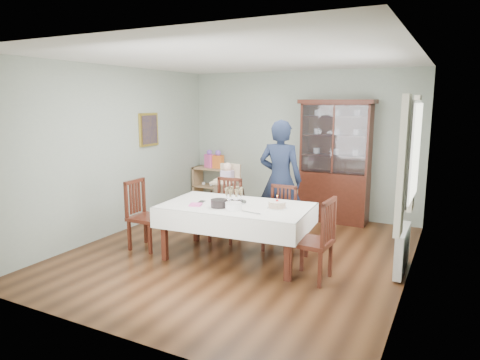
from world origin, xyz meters
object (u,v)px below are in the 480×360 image
Objects in this scene: sideboard at (215,187)px; chair_far_right at (279,231)px; china_cabinet at (335,160)px; chair_end_right at (312,256)px; dining_table at (236,231)px; chair_end_left at (146,228)px; woman at (280,180)px; birthday_cake at (277,205)px; gift_bag_pink at (209,159)px; gift_bag_orange at (218,160)px; chair_far_left at (225,222)px; champagne_tray at (234,198)px; high_chair at (228,202)px.

chair_far_right is at bearing -40.59° from sideboard.
chair_end_right is at bearing -80.13° from china_cabinet.
chair_end_left is at bearing -170.21° from dining_table.
chair_end_left is 0.54× the size of woman.
birthday_cake is 3.47m from gift_bag_pink.
chair_end_right reaches higher than sideboard.
woman is 2.50m from gift_bag_pink.
gift_bag_orange is (0.21, 0.00, 0.00)m from gift_bag_pink.
china_cabinet reaches higher than chair_far_right.
china_cabinet is at bearing -0.49° from sideboard.
chair_far_left reaches higher than chair_far_right.
chair_end_left is (-1.37, -0.24, -0.08)m from dining_table.
champagne_tray is (-0.47, -0.52, 0.55)m from chair_far_right.
gift_bag_pink is at bearing 128.22° from high_chair.
high_chair is (-1.54, -1.18, -0.69)m from china_cabinet.
chair_far_right is (-0.30, -1.86, -0.85)m from china_cabinet.
woman is at bearing -34.36° from sideboard.
china_cabinet is 2.85m from chair_end_right.
birthday_cake is (1.09, -0.56, 0.52)m from chair_far_left.
high_chair is at bearing 122.54° from champagne_tray.
high_chair is at bearing 150.58° from chair_far_right.
dining_table is 5.91× the size of champagne_tray.
chair_end_right is 2.78× the size of gift_bag_pink.
sideboard is at bearing 124.62° from high_chair.
gift_bag_pink reaches higher than chair_far_left.
birthday_cake reaches higher than dining_table.
gift_bag_pink is (-2.11, 1.34, 0.03)m from woman.
chair_far_left is 0.94× the size of chair_end_right.
gift_bag_orange is (-1.90, 1.34, 0.03)m from woman.
gift_bag_orange is (-2.40, 0.00, -0.16)m from china_cabinet.
chair_far_right is 0.83× the size of high_chair.
woman is (-0.20, 0.52, 0.66)m from chair_far_right.
high_chair is at bearing -53.77° from gift_bag_orange.
sideboard is 0.97× the size of chair_far_right.
high_chair is (-1.24, 0.68, 0.16)m from chair_far_right.
sideboard is at bearing 138.81° from chair_far_right.
dining_table is 5.63× the size of gift_bag_orange.
gift_bag_pink reaches higher than champagne_tray.
high_chair is 3.19× the size of champagne_tray.
chair_end_right is at bearing -43.09° from gift_bag_orange.
chair_end_right is at bearing -40.86° from high_chair.
chair_far_right reaches higher than dining_table.
chair_end_right reaches higher than birthday_cake.
champagne_tray is at bearing -55.58° from gift_bag_orange.
gift_bag_pink is at bearing -169.91° from sideboard.
chair_far_right is 0.92× the size of chair_end_left.
champagne_tray reaches higher than dining_table.
champagne_tray is at bearing -52.32° from gift_bag_pink.
chair_far_left is at bearing 152.80° from birthday_cake.
chair_far_left is at bearing -113.66° from chair_end_right.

